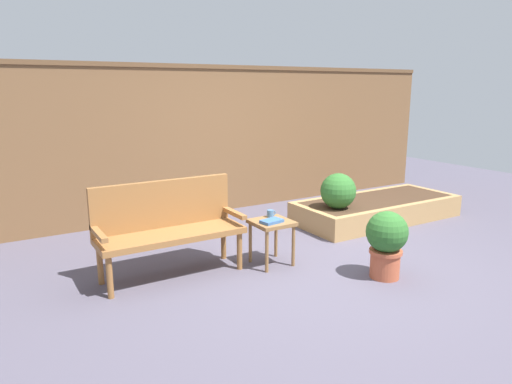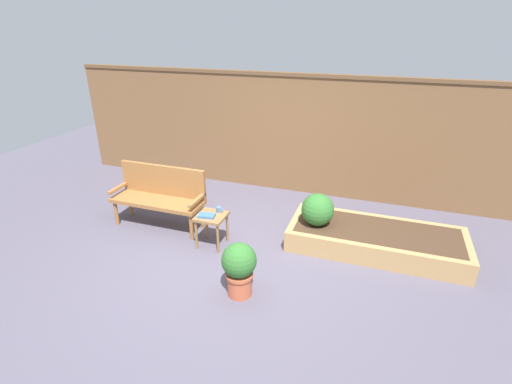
{
  "view_description": "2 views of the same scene",
  "coord_description": "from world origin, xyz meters",
  "views": [
    {
      "loc": [
        -2.96,
        -3.62,
        1.85
      ],
      "look_at": [
        -0.18,
        0.98,
        0.63
      ],
      "focal_mm": 32.64,
      "sensor_mm": 36.0,
      "label": 1
    },
    {
      "loc": [
        1.74,
        -3.91,
        2.94
      ],
      "look_at": [
        0.14,
        0.68,
        0.75
      ],
      "focal_mm": 26.55,
      "sensor_mm": 36.0,
      "label": 2
    }
  ],
  "objects": [
    {
      "name": "side_table",
      "position": [
        -0.39,
        0.3,
        0.4
      ],
      "size": [
        0.4,
        0.4,
        0.48
      ],
      "color": "olive",
      "rests_on": "ground_plane"
    },
    {
      "name": "book_on_table",
      "position": [
        -0.43,
        0.24,
        0.5
      ],
      "size": [
        0.25,
        0.18,
        0.03
      ],
      "primitive_type": "cube",
      "rotation": [
        0.0,
        0.0,
        0.16
      ],
      "color": "#38609E",
      "rests_on": "side_table"
    },
    {
      "name": "raised_planter_bed",
      "position": [
        1.83,
        0.97,
        0.15
      ],
      "size": [
        2.4,
        1.0,
        0.3
      ],
      "color": "#AD8451",
      "rests_on": "ground_plane"
    },
    {
      "name": "fence_back",
      "position": [
        0.0,
        2.6,
        1.09
      ],
      "size": [
        8.4,
        0.14,
        2.16
      ],
      "color": "brown",
      "rests_on": "ground_plane"
    },
    {
      "name": "garden_bench",
      "position": [
        -1.41,
        0.63,
        0.54
      ],
      "size": [
        1.44,
        0.48,
        0.94
      ],
      "color": "#936033",
      "rests_on": "ground_plane"
    },
    {
      "name": "cup_on_table",
      "position": [
        -0.33,
        0.43,
        0.52
      ],
      "size": [
        0.11,
        0.07,
        0.08
      ],
      "color": "teal",
      "rests_on": "side_table"
    },
    {
      "name": "shrub_near_bench",
      "position": [
        1.0,
        0.86,
        0.53
      ],
      "size": [
        0.46,
        0.46,
        0.46
      ],
      "color": "brown",
      "rests_on": "raised_planter_bed"
    },
    {
      "name": "ground_plane",
      "position": [
        0.0,
        0.0,
        0.0
      ],
      "size": [
        14.0,
        14.0,
        0.0
      ],
      "primitive_type": "plane",
      "color": "#514C5B"
    },
    {
      "name": "potted_boxwood",
      "position": [
        0.37,
        -0.58,
        0.38
      ],
      "size": [
        0.41,
        0.41,
        0.67
      ],
      "color": "#B75638",
      "rests_on": "ground_plane"
    }
  ]
}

